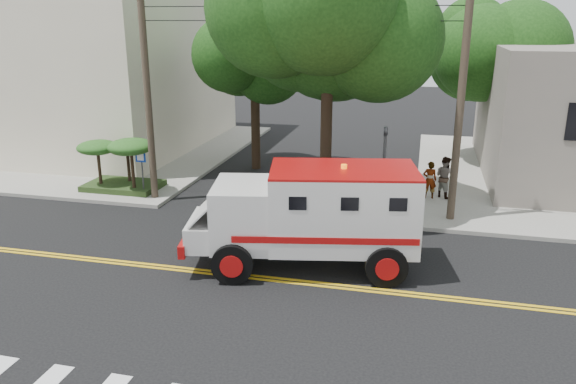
# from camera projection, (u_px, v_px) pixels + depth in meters

# --- Properties ---
(ground) EXTENTS (100.00, 100.00, 0.00)m
(ground) POSITION_uv_depth(u_px,v_px,m) (236.00, 275.00, 16.63)
(ground) COLOR black
(ground) RESTS_ON ground
(sidewalk_nw) EXTENTS (17.00, 17.00, 0.15)m
(sidewalk_nw) POSITION_uv_depth(u_px,v_px,m) (89.00, 149.00, 32.18)
(sidewalk_nw) COLOR gray
(sidewalk_nw) RESTS_ON ground
(building_left) EXTENTS (16.00, 14.00, 10.00)m
(building_left) POSITION_uv_depth(u_px,v_px,m) (63.00, 56.00, 32.51)
(building_left) COLOR beige
(building_left) RESTS_ON sidewalk_nw
(utility_pole_left) EXTENTS (0.28, 0.28, 9.00)m
(utility_pole_left) POSITION_uv_depth(u_px,v_px,m) (147.00, 92.00, 22.12)
(utility_pole_left) COLOR #382D23
(utility_pole_left) RESTS_ON ground
(utility_pole_right) EXTENTS (0.28, 0.28, 9.00)m
(utility_pole_right) POSITION_uv_depth(u_px,v_px,m) (461.00, 102.00, 19.62)
(utility_pole_right) COLOR #382D23
(utility_pole_right) RESTS_ON ground
(tree_main) EXTENTS (6.08, 5.70, 9.85)m
(tree_main) POSITION_uv_depth(u_px,v_px,m) (339.00, 21.00, 19.81)
(tree_main) COLOR black
(tree_main) RESTS_ON ground
(tree_left) EXTENTS (4.48, 4.20, 7.70)m
(tree_left) POSITION_uv_depth(u_px,v_px,m) (259.00, 52.00, 26.46)
(tree_left) COLOR black
(tree_left) RESTS_ON ground
(tree_right) EXTENTS (4.80, 4.50, 8.20)m
(tree_right) POSITION_uv_depth(u_px,v_px,m) (508.00, 43.00, 27.45)
(tree_right) COLOR black
(tree_right) RESTS_ON ground
(traffic_signal) EXTENTS (0.15, 0.18, 3.60)m
(traffic_signal) POSITION_uv_depth(u_px,v_px,m) (384.00, 164.00, 20.31)
(traffic_signal) COLOR #3F3F42
(traffic_signal) RESTS_ON ground
(accessibility_sign) EXTENTS (0.45, 0.10, 2.02)m
(accessibility_sign) POSITION_uv_depth(u_px,v_px,m) (142.00, 167.00, 23.35)
(accessibility_sign) COLOR #3F3F42
(accessibility_sign) RESTS_ON ground
(palm_planter) EXTENTS (3.52, 2.63, 2.36)m
(palm_planter) POSITION_uv_depth(u_px,v_px,m) (120.00, 156.00, 23.97)
(palm_planter) COLOR #1E3314
(palm_planter) RESTS_ON sidewalk_nw
(armored_truck) EXTENTS (7.22, 3.84, 3.13)m
(armored_truck) POSITION_uv_depth(u_px,v_px,m) (313.00, 212.00, 16.70)
(armored_truck) COLOR silver
(armored_truck) RESTS_ON ground
(pedestrian_a) EXTENTS (0.60, 0.43, 1.56)m
(pedestrian_a) POSITION_uv_depth(u_px,v_px,m) (430.00, 180.00, 23.05)
(pedestrian_a) COLOR gray
(pedestrian_a) RESTS_ON sidewalk_ne
(pedestrian_b) EXTENTS (1.06, 1.05, 1.72)m
(pedestrian_b) POSITION_uv_depth(u_px,v_px,m) (445.00, 177.00, 23.17)
(pedestrian_b) COLOR gray
(pedestrian_b) RESTS_ON sidewalk_ne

